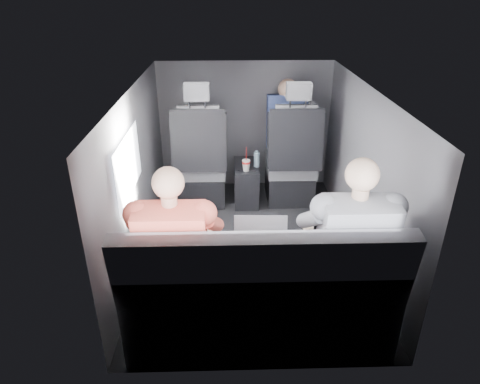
{
  "coord_description": "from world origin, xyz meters",
  "views": [
    {
      "loc": [
        -0.18,
        -3.09,
        2.06
      ],
      "look_at": [
        -0.09,
        -0.05,
        0.56
      ],
      "focal_mm": 32.0,
      "sensor_mm": 36.0,
      "label": 1
    }
  ],
  "objects_px": {
    "laptop_black": "(335,232)",
    "passenger_front_right": "(286,125)",
    "soda_cup": "(246,165)",
    "laptop_silver": "(259,235)",
    "passenger_rear_left": "(176,251)",
    "front_seat_right": "(291,166)",
    "rear_bench": "(260,302)",
    "water_bottle": "(257,159)",
    "passenger_rear_right": "(346,246)",
    "laptop_white": "(179,231)",
    "center_console": "(246,183)",
    "front_seat_left": "(201,167)"
  },
  "relations": [
    {
      "from": "soda_cup",
      "to": "laptop_black",
      "type": "height_order",
      "value": "laptop_black"
    },
    {
      "from": "rear_bench",
      "to": "soda_cup",
      "type": "height_order",
      "value": "rear_bench"
    },
    {
      "from": "center_console",
      "to": "passenger_rear_left",
      "type": "xyz_separation_m",
      "value": [
        -0.49,
        -1.85,
        0.42
      ]
    },
    {
      "from": "soda_cup",
      "to": "laptop_silver",
      "type": "bearing_deg",
      "value": -89.41
    },
    {
      "from": "laptop_white",
      "to": "passenger_front_right",
      "type": "distance_m",
      "value": 2.07
    },
    {
      "from": "soda_cup",
      "to": "laptop_silver",
      "type": "distance_m",
      "value": 1.56
    },
    {
      "from": "rear_bench",
      "to": "laptop_black",
      "type": "distance_m",
      "value": 0.64
    },
    {
      "from": "laptop_silver",
      "to": "laptop_white",
      "type": "bearing_deg",
      "value": 173.17
    },
    {
      "from": "laptop_black",
      "to": "soda_cup",
      "type": "bearing_deg",
      "value": 107.91
    },
    {
      "from": "rear_bench",
      "to": "laptop_silver",
      "type": "bearing_deg",
      "value": 87.95
    },
    {
      "from": "front_seat_right",
      "to": "laptop_black",
      "type": "xyz_separation_m",
      "value": [
        0.04,
        -1.64,
        0.23
      ]
    },
    {
      "from": "front_seat_right",
      "to": "passenger_front_right",
      "type": "relative_size",
      "value": 1.63
    },
    {
      "from": "center_console",
      "to": "laptop_black",
      "type": "bearing_deg",
      "value": -73.79
    },
    {
      "from": "center_console",
      "to": "rear_bench",
      "type": "distance_m",
      "value": 1.94
    },
    {
      "from": "front_seat_left",
      "to": "front_seat_right",
      "type": "height_order",
      "value": "same"
    },
    {
      "from": "soda_cup",
      "to": "passenger_rear_left",
      "type": "height_order",
      "value": "passenger_rear_left"
    },
    {
      "from": "front_seat_right",
      "to": "rear_bench",
      "type": "xyz_separation_m",
      "value": [
        -0.45,
        -1.9,
        -0.09
      ]
    },
    {
      "from": "soda_cup",
      "to": "water_bottle",
      "type": "bearing_deg",
      "value": 42.99
    },
    {
      "from": "passenger_rear_left",
      "to": "passenger_front_right",
      "type": "relative_size",
      "value": 1.55
    },
    {
      "from": "soda_cup",
      "to": "laptop_white",
      "type": "distance_m",
      "value": 1.58
    },
    {
      "from": "water_bottle",
      "to": "laptop_silver",
      "type": "xyz_separation_m",
      "value": [
        -0.09,
        -1.65,
        0.15
      ]
    },
    {
      "from": "front_seat_left",
      "to": "laptop_silver",
      "type": "height_order",
      "value": "front_seat_left"
    },
    {
      "from": "front_seat_right",
      "to": "water_bottle",
      "type": "distance_m",
      "value": 0.36
    },
    {
      "from": "front_seat_right",
      "to": "center_console",
      "type": "xyz_separation_m",
      "value": [
        -0.45,
        0.04,
        -0.2
      ]
    },
    {
      "from": "front_seat_left",
      "to": "center_console",
      "type": "bearing_deg",
      "value": 5.07
    },
    {
      "from": "laptop_silver",
      "to": "laptop_black",
      "type": "distance_m",
      "value": 0.48
    },
    {
      "from": "rear_bench",
      "to": "passenger_front_right",
      "type": "height_order",
      "value": "passenger_front_right"
    },
    {
      "from": "rear_bench",
      "to": "laptop_white",
      "type": "height_order",
      "value": "rear_bench"
    },
    {
      "from": "laptop_silver",
      "to": "passenger_front_right",
      "type": "distance_m",
      "value": 1.96
    },
    {
      "from": "laptop_silver",
      "to": "laptop_black",
      "type": "relative_size",
      "value": 0.9
    },
    {
      "from": "front_seat_left",
      "to": "passenger_front_right",
      "type": "distance_m",
      "value": 0.97
    },
    {
      "from": "soda_cup",
      "to": "passenger_rear_right",
      "type": "relative_size",
      "value": 0.19
    },
    {
      "from": "water_bottle",
      "to": "passenger_rear_right",
      "type": "bearing_deg",
      "value": -76.87
    },
    {
      "from": "rear_bench",
      "to": "soda_cup",
      "type": "distance_m",
      "value": 1.8
    },
    {
      "from": "laptop_white",
      "to": "front_seat_left",
      "type": "bearing_deg",
      "value": 88.35
    },
    {
      "from": "laptop_silver",
      "to": "front_seat_left",
      "type": "bearing_deg",
      "value": 105.46
    },
    {
      "from": "front_seat_right",
      "to": "soda_cup",
      "type": "xyz_separation_m",
      "value": [
        -0.46,
        -0.11,
        0.06
      ]
    },
    {
      "from": "front_seat_left",
      "to": "water_bottle",
      "type": "height_order",
      "value": "front_seat_left"
    },
    {
      "from": "soda_cup",
      "to": "passenger_front_right",
      "type": "relative_size",
      "value": 0.31
    },
    {
      "from": "laptop_black",
      "to": "front_seat_right",
      "type": "bearing_deg",
      "value": 91.37
    },
    {
      "from": "front_seat_left",
      "to": "passenger_rear_left",
      "type": "bearing_deg",
      "value": -91.39
    },
    {
      "from": "passenger_rear_left",
      "to": "laptop_black",
      "type": "bearing_deg",
      "value": 9.48
    },
    {
      "from": "front_seat_left",
      "to": "soda_cup",
      "type": "xyz_separation_m",
      "value": [
        0.44,
        -0.11,
        0.06
      ]
    },
    {
      "from": "center_console",
      "to": "water_bottle",
      "type": "height_order",
      "value": "water_bottle"
    },
    {
      "from": "laptop_black",
      "to": "passenger_front_right",
      "type": "height_order",
      "value": "passenger_front_right"
    },
    {
      "from": "front_seat_right",
      "to": "rear_bench",
      "type": "bearing_deg",
      "value": -103.31
    },
    {
      "from": "front_seat_right",
      "to": "laptop_white",
      "type": "relative_size",
      "value": 3.8
    },
    {
      "from": "front_seat_right",
      "to": "laptop_white",
      "type": "height_order",
      "value": "front_seat_right"
    },
    {
      "from": "rear_bench",
      "to": "water_bottle",
      "type": "relative_size",
      "value": 9.66
    },
    {
      "from": "passenger_rear_left",
      "to": "laptop_white",
      "type": "bearing_deg",
      "value": 90.58
    }
  ]
}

